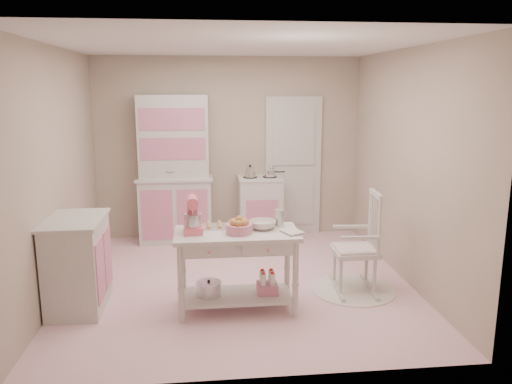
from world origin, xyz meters
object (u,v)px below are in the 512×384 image
base_cabinet (78,263)px  rocking_chair (355,242)px  bread_basket (239,229)px  work_table (237,271)px  stove (260,209)px  stand_mixer (193,215)px  hutch (174,170)px

base_cabinet → rocking_chair: 2.87m
rocking_chair → bread_basket: size_ratio=4.40×
work_table → stove: bearing=78.0°
base_cabinet → stand_mixer: bearing=-9.7°
hutch → base_cabinet: 2.36m
base_cabinet → rocking_chair: rocking_chair is taller
rocking_chair → work_table: size_ratio=0.92×
base_cabinet → work_table: base_cabinet is taller
rocking_chair → bread_basket: 1.36m
hutch → rocking_chair: size_ratio=1.89×
bread_basket → stove: bearing=78.7°
base_cabinet → rocking_chair: (2.86, 0.12, 0.09)m
hutch → stand_mixer: size_ratio=6.12×
hutch → work_table: bearing=-73.0°
hutch → stove: hutch is taller
stove → bread_basket: (-0.47, -2.33, 0.39)m
hutch → stove: size_ratio=2.26×
hutch → stand_mixer: 2.33m
hutch → rocking_chair: (2.00, -2.00, -0.49)m
stove → hutch: bearing=177.6°
base_cabinet → bread_basket: size_ratio=3.68×
stove → rocking_chair: bearing=-67.6°
base_cabinet → stand_mixer: stand_mixer is taller
stove → base_cabinet: bearing=-134.8°
hutch → base_cabinet: (-0.86, -2.12, -0.58)m
hutch → base_cabinet: bearing=-112.0°
stove → base_cabinet: (-2.06, -2.07, 0.00)m
rocking_chair → work_table: 1.34m
work_table → bread_basket: size_ratio=4.80×
stove → bread_basket: size_ratio=3.68×
hutch → stove: bearing=-2.4°
rocking_chair → stand_mixer: 1.79m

